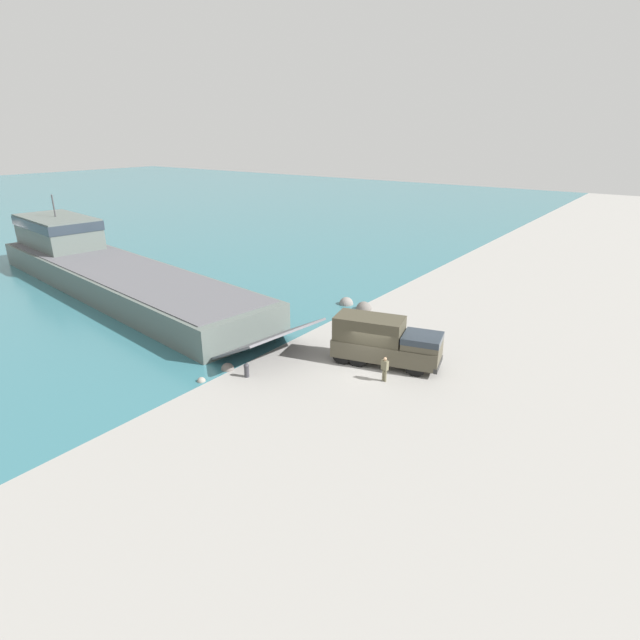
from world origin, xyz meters
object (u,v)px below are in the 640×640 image
(landing_craft, at_px, (102,265))
(soldier_on_ramp, at_px, (385,368))
(mooring_bollard, at_px, (247,370))
(military_truck, at_px, (385,341))
(moored_boat_c, at_px, (79,234))

(landing_craft, xyz_separation_m, soldier_on_ramp, (-1.53, -33.43, -1.10))
(soldier_on_ramp, relative_size, mooring_bollard, 1.73)
(military_truck, bearing_deg, landing_craft, 166.15)
(soldier_on_ramp, relative_size, moored_boat_c, 0.23)
(landing_craft, xyz_separation_m, mooring_bollard, (-6.23, -26.09, -1.53))
(landing_craft, relative_size, military_truck, 5.94)
(landing_craft, bearing_deg, mooring_bollard, -96.55)
(landing_craft, relative_size, soldier_on_ramp, 27.29)
(military_truck, bearing_deg, mooring_bollard, -146.41)
(moored_boat_c, bearing_deg, soldier_on_ramp, 90.80)
(landing_craft, relative_size, moored_boat_c, 6.36)
(soldier_on_ramp, bearing_deg, moored_boat_c, 88.02)
(military_truck, height_order, moored_boat_c, military_truck)
(landing_craft, height_order, soldier_on_ramp, landing_craft)
(military_truck, distance_m, mooring_bollard, 9.23)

